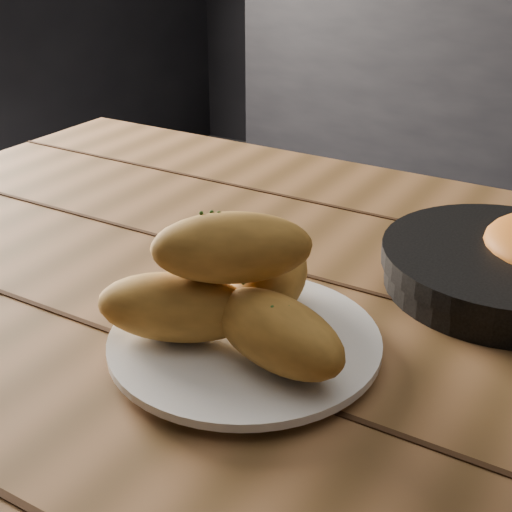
% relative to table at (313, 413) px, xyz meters
% --- Properties ---
extents(table, '(1.42, 0.98, 0.75)m').
position_rel_table_xyz_m(table, '(0.00, 0.00, 0.00)').
color(table, brown).
rests_on(table, ground).
extents(plate, '(0.25, 0.25, 0.02)m').
position_rel_table_xyz_m(plate, '(-0.04, -0.06, 0.10)').
color(plate, white).
rests_on(plate, table).
extents(bread_rolls, '(0.25, 0.21, 0.12)m').
position_rel_table_xyz_m(bread_rolls, '(-0.05, -0.07, 0.16)').
color(bread_rolls, gold).
rests_on(bread_rolls, plate).
extents(skillet, '(0.39, 0.26, 0.05)m').
position_rel_table_xyz_m(skillet, '(0.13, 0.18, 0.12)').
color(skillet, black).
rests_on(skillet, table).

